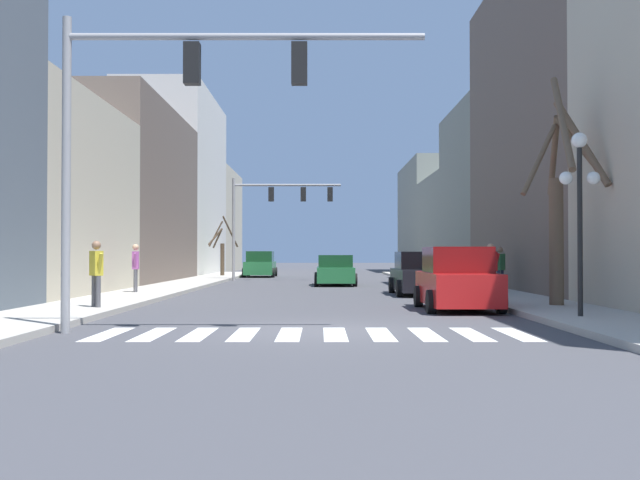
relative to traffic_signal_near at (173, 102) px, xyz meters
name	(u,v)px	position (x,y,z in m)	size (l,w,h in m)	color
ground_plane	(314,331)	(2.85, 0.44, -4.66)	(240.00, 240.00, 0.00)	#424247
sidewalk_right	(632,327)	(9.41, 0.44, -4.58)	(2.71, 90.00, 0.15)	#ADA89E
building_row_left	(137,193)	(-8.07, 29.69, 0.62)	(6.00, 67.95, 13.48)	#515B66
building_row_right	(524,180)	(13.76, 24.73, 0.86)	(6.00, 65.18, 13.67)	#BCB299
crosswalk_stripes	(314,334)	(2.85, -0.19, -4.66)	(8.55, 2.60, 0.01)	white
traffic_signal_near	(173,102)	(0.00, 0.00, 0.00)	(7.31, 0.28, 6.38)	gray
traffic_signal_far	(276,205)	(0.26, 29.17, -0.16)	(6.43, 0.28, 6.08)	gray
street_lamp_right_corner	(582,186)	(9.04, 2.34, -1.48)	(0.95, 0.36, 4.27)	black
car_parked_right_mid	(421,275)	(6.88, 14.20, -3.87)	(2.10, 4.80, 1.68)	black
car_parked_right_near	(262,265)	(-1.15, 36.91, -3.83)	(2.18, 4.79, 1.78)	#236B38
car_driving_toward_lane	(337,271)	(3.77, 22.86, -3.93)	(2.10, 4.36, 1.54)	#236B38
car_driving_away_lane	(459,281)	(6.89, 6.19, -3.83)	(2.09, 4.18, 1.79)	red
pedestrian_on_left_sidewalk	(492,265)	(8.88, 10.75, -3.44)	(0.74, 0.40, 1.80)	#282D47
pedestrian_near_right_corner	(137,264)	(-4.01, 13.39, -3.43)	(0.31, 0.79, 1.82)	#4C4C51
pedestrian_on_right_sidewalk	(502,265)	(10.02, 14.10, -3.50)	(0.56, 0.61, 1.71)	#282D47
pedestrian_crossing_street	(98,268)	(-3.09, 5.31, -3.44)	(0.56, 0.66, 1.80)	#4C4C51
street_tree_left_near	(563,198)	(9.77, 5.97, -1.49)	(2.88, 4.62, 6.47)	brown
street_tree_right_far	(224,250)	(-3.63, 35.48, -2.79)	(1.86, 1.88, 4.04)	#473828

